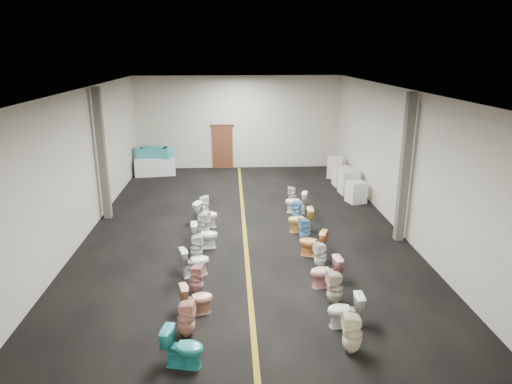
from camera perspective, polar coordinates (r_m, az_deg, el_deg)
floor at (r=15.40m, az=-1.51°, el=-4.12°), size 16.00×16.00×0.00m
ceiling at (r=14.39m, az=-1.66°, el=12.82°), size 16.00×16.00×0.00m
wall_back at (r=22.60m, az=-2.20°, el=8.65°), size 10.00×0.00×10.00m
wall_front at (r=7.18m, az=0.38°, el=-10.54°), size 10.00×0.00×10.00m
wall_left at (r=15.43m, az=-20.52°, el=3.57°), size 0.00×16.00×16.00m
wall_right at (r=15.69m, az=17.04°, el=4.12°), size 0.00×16.00×16.00m
aisle_stripe at (r=15.40m, az=-1.51°, el=-4.11°), size 0.12×15.60×0.01m
back_door at (r=22.75m, az=-4.19°, el=5.61°), size 1.00×0.10×2.10m
door_frame at (r=22.57m, az=-4.25°, el=8.28°), size 1.15×0.08×0.10m
column_left at (r=16.29m, az=-18.68°, el=4.43°), size 0.25×0.25×4.50m
column_right at (r=14.24m, az=18.11°, el=2.74°), size 0.25×0.25×4.50m
display_table at (r=22.07m, az=-12.51°, el=3.18°), size 1.97×1.20×0.82m
bathtub at (r=21.93m, az=-12.62°, el=4.86°), size 1.86×0.76×0.55m
appliance_crate_a at (r=17.99m, az=12.40°, el=0.01°), size 0.78×0.78×0.82m
appliance_crate_b at (r=19.03m, az=11.52°, el=1.26°), size 0.77×0.77×0.98m
appliance_crate_c at (r=20.09m, az=10.72°, el=1.91°), size 0.78×0.78×0.81m
appliance_crate_d at (r=21.37m, az=9.87°, el=3.06°), size 0.85×0.85×0.95m
toilet_left_0 at (r=8.94m, az=-9.07°, el=-18.63°), size 0.84×0.59×0.78m
toilet_left_1 at (r=9.72m, az=-8.75°, el=-15.34°), size 0.40×0.40×0.80m
toilet_left_2 at (r=10.42m, az=-7.44°, el=-13.09°), size 0.79×0.57×0.73m
toilet_left_3 at (r=11.21m, az=-7.47°, el=-10.71°), size 0.41×0.40×0.75m
toilet_left_4 at (r=12.04m, az=-7.66°, el=-8.58°), size 0.87×0.66×0.78m
toilet_left_5 at (r=12.84m, az=-7.49°, el=-6.89°), size 0.37×0.36×0.78m
toilet_left_6 at (r=13.61m, az=-6.46°, el=-5.38°), size 0.81×0.50×0.80m
toilet_left_7 at (r=14.37m, az=-6.61°, el=-4.07°), size 0.48×0.48×0.82m
toilet_left_8 at (r=15.24m, az=-6.25°, el=-2.82°), size 0.91×0.71×0.81m
toilet_left_9 at (r=16.04m, az=-6.58°, el=-1.83°), size 0.40×0.40×0.80m
toilet_right_0 at (r=9.33m, az=11.96°, el=-16.88°), size 0.39×0.38×0.85m
toilet_right_1 at (r=10.07m, az=11.08°, el=-14.35°), size 0.75×0.43×0.76m
toilet_right_2 at (r=10.81m, az=9.84°, el=-11.72°), size 0.41×0.40×0.82m
toilet_right_3 at (r=11.52m, az=8.70°, el=-9.87°), size 0.81×0.51×0.78m
toilet_right_4 at (r=12.43m, az=8.06°, el=-7.84°), size 0.40×0.40×0.74m
toilet_right_5 at (r=13.09m, az=7.08°, el=-6.34°), size 0.89×0.70×0.80m
toilet_right_6 at (r=14.01m, az=6.16°, el=-4.75°), size 0.41×0.40×0.77m
toilet_right_7 at (r=14.75m, az=5.59°, el=-3.50°), size 0.80×0.45×0.81m
toilet_right_8 at (r=15.66m, az=5.18°, el=-2.41°), size 0.43×0.42×0.72m
toilet_right_9 at (r=16.48m, az=5.03°, el=-1.26°), size 0.87×0.63×0.80m
toilet_right_10 at (r=17.24m, az=4.55°, el=-0.51°), size 0.38×0.37×0.74m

